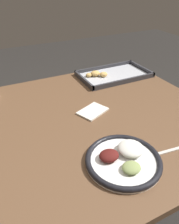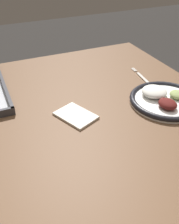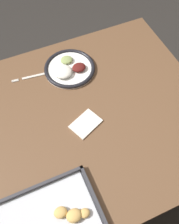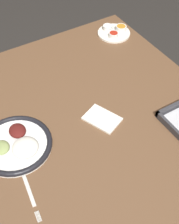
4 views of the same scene
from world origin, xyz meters
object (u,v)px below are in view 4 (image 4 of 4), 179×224
at_px(saucer_plate, 114,32).
at_px(napkin, 102,119).
at_px(dinner_plate, 16,144).
at_px(fork, 28,187).

relative_size(saucer_plate, napkin, 1.03).
xyz_separation_m(dinner_plate, fork, (0.17, -0.03, -0.01)).
bearing_deg(saucer_plate, fork, -51.61).
xyz_separation_m(dinner_plate, saucer_plate, (-0.40, 0.69, 0.00)).
bearing_deg(dinner_plate, saucer_plate, 120.15).
distance_m(fork, saucer_plate, 0.92).
relative_size(dinner_plate, napkin, 1.66).
distance_m(fork, napkin, 0.38).
relative_size(dinner_plate, fork, 1.16).
relative_size(fork, saucer_plate, 1.38).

